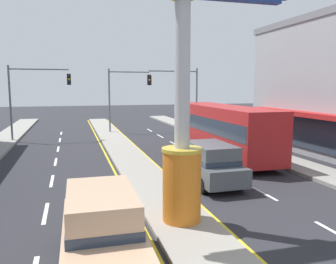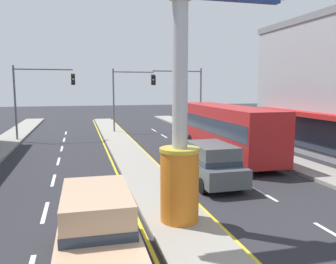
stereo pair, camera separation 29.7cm
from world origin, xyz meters
name	(u,v)px [view 1 (the left image)]	position (x,y,z in m)	size (l,w,h in m)	color
median_strip	(128,157)	(0.00, 18.00, 0.07)	(2.17, 52.00, 0.14)	gray
sidewalk_right	(268,155)	(8.83, 16.00, 0.09)	(2.29, 60.00, 0.18)	gray
lane_markings	(132,162)	(0.00, 16.65, 0.00)	(8.91, 52.00, 0.01)	silver
district_sign	(182,85)	(0.00, 6.93, 4.56)	(7.24, 1.31, 8.77)	orange
traffic_light_left_side	(33,90)	(-6.32, 26.75, 4.25)	(4.86, 0.46, 6.20)	slate
traffic_light_right_side	(179,89)	(6.32, 27.23, 4.25)	(4.86, 0.46, 6.20)	slate
traffic_light_median_far	(125,90)	(1.71, 30.13, 4.19)	(4.20, 0.46, 6.20)	slate
bus_near_right_lane	(222,127)	(6.04, 16.97, 1.87)	(2.58, 11.20, 3.26)	#B21E1E
suv_far_right_lane	(102,228)	(-2.73, 5.00, 0.98)	(2.01, 4.62, 1.90)	tan
suv_near_left_lane	(210,163)	(2.74, 11.15, 0.98)	(2.01, 4.62, 1.90)	#4C5156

